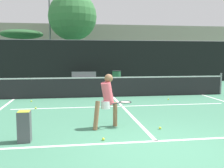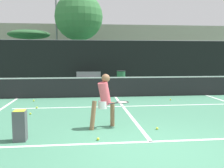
% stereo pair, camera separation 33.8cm
% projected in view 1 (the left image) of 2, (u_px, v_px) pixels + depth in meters
% --- Properties ---
extents(ground_plane, '(100.00, 100.00, 0.00)m').
position_uv_depth(ground_plane, '(162.00, 147.00, 5.59)').
color(ground_plane, '#427F60').
extents(court_baseline_near, '(11.00, 0.10, 0.01)m').
position_uv_depth(court_baseline_near, '(156.00, 141.00, 5.98)').
color(court_baseline_near, white).
rests_on(court_baseline_near, ground).
extents(court_service_line, '(8.25, 0.10, 0.01)m').
position_uv_depth(court_service_line, '(122.00, 106.00, 10.10)').
color(court_service_line, white).
rests_on(court_service_line, ground).
extents(court_center_mark, '(0.10, 6.56, 0.01)m').
position_uv_depth(court_center_mark, '(127.00, 111.00, 9.21)').
color(court_center_mark, white).
rests_on(court_center_mark, ground).
extents(net, '(11.09, 0.09, 1.07)m').
position_uv_depth(net, '(113.00, 86.00, 12.38)').
color(net, slate).
rests_on(net, ground).
extents(fence_back, '(24.00, 0.06, 3.05)m').
position_uv_depth(fence_back, '(99.00, 62.00, 18.79)').
color(fence_back, black).
rests_on(fence_back, ground).
extents(player_practicing, '(1.17, 0.53, 1.47)m').
position_uv_depth(player_practicing, '(108.00, 98.00, 7.03)').
color(player_practicing, '#8C6042').
rests_on(player_practicing, ground).
extents(tennis_ball_scattered_0, '(0.07, 0.07, 0.07)m').
position_uv_depth(tennis_ball_scattered_0, '(31.00, 101.00, 11.05)').
color(tennis_ball_scattered_0, '#D1E033').
rests_on(tennis_ball_scattered_0, ground).
extents(tennis_ball_scattered_1, '(0.07, 0.07, 0.07)m').
position_uv_depth(tennis_ball_scattered_1, '(30.00, 114.00, 8.59)').
color(tennis_ball_scattered_1, '#D1E033').
rests_on(tennis_ball_scattered_1, ground).
extents(tennis_ball_scattered_2, '(0.07, 0.07, 0.07)m').
position_uv_depth(tennis_ball_scattered_2, '(168.00, 99.00, 11.54)').
color(tennis_ball_scattered_2, '#D1E033').
rests_on(tennis_ball_scattered_2, ground).
extents(tennis_ball_scattered_3, '(0.07, 0.07, 0.07)m').
position_uv_depth(tennis_ball_scattered_3, '(103.00, 139.00, 6.04)').
color(tennis_ball_scattered_3, '#D1E033').
rests_on(tennis_ball_scattered_3, ground).
extents(tennis_ball_scattered_4, '(0.07, 0.07, 0.07)m').
position_uv_depth(tennis_ball_scattered_4, '(160.00, 128.00, 6.96)').
color(tennis_ball_scattered_4, '#D1E033').
rests_on(tennis_ball_scattered_4, ground).
extents(tennis_ball_scattered_5, '(0.07, 0.07, 0.07)m').
position_uv_depth(tennis_ball_scattered_5, '(36.00, 108.00, 9.59)').
color(tennis_ball_scattered_5, '#D1E033').
rests_on(tennis_ball_scattered_5, ground).
extents(ball_hopper, '(0.28, 0.28, 0.71)m').
position_uv_depth(ball_hopper, '(24.00, 126.00, 5.91)').
color(ball_hopper, '#4C4C51').
rests_on(ball_hopper, ground).
extents(courtside_bench, '(1.67, 0.48, 0.86)m').
position_uv_depth(courtside_bench, '(84.00, 78.00, 17.66)').
color(courtside_bench, slate).
rests_on(courtside_bench, ground).
extents(trash_bin, '(0.60, 0.60, 0.94)m').
position_uv_depth(trash_bin, '(116.00, 78.00, 17.62)').
color(trash_bin, '#28603D').
rests_on(trash_bin, ground).
extents(parked_car, '(1.72, 4.53, 1.52)m').
position_uv_depth(parked_car, '(72.00, 71.00, 22.81)').
color(parked_car, navy).
rests_on(parked_car, ground).
extents(floodlight_mast, '(1.10, 0.24, 8.92)m').
position_uv_depth(floodlight_mast, '(50.00, 16.00, 24.17)').
color(floodlight_mast, slate).
rests_on(floodlight_mast, ground).
extents(tree_west, '(4.31, 4.31, 7.58)m').
position_uv_depth(tree_west, '(73.00, 17.00, 23.33)').
color(tree_west, brown).
rests_on(tree_west, ground).
extents(tree_mid, '(3.97, 3.97, 4.41)m').
position_uv_depth(tree_mid, '(22.00, 35.00, 24.79)').
color(tree_mid, brown).
rests_on(tree_mid, ground).
extents(building_far, '(36.00, 2.40, 5.42)m').
position_uv_depth(building_far, '(89.00, 49.00, 30.52)').
color(building_far, gray).
rests_on(building_far, ground).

